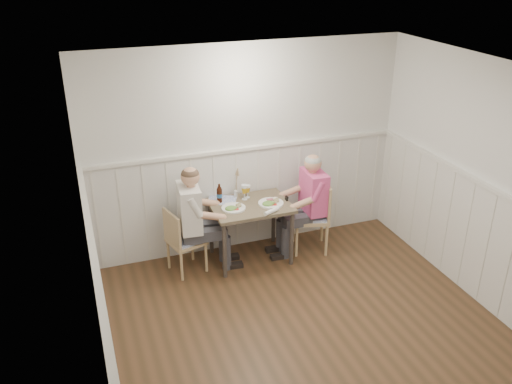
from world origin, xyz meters
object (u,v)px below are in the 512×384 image
chair_right (315,214)px  grass_vase (236,184)px  dining_table (250,212)px  man_in_pink (310,211)px  diner_cream (194,228)px  beer_bottle (219,194)px  chair_left (182,239)px

chair_right → grass_vase: (-0.95, 0.31, 0.43)m
dining_table → man_in_pink: man_in_pink is taller
man_in_pink → diner_cream: bearing=178.4°
dining_table → grass_vase: 0.39m
dining_table → diner_cream: (-0.70, -0.01, -0.08)m
beer_bottle → chair_right: bearing=-10.8°
dining_table → diner_cream: bearing=-179.5°
chair_left → beer_bottle: 0.69m
beer_bottle → grass_vase: (0.23, 0.08, 0.07)m
beer_bottle → chair_left: bearing=-160.3°
dining_table → chair_left: 0.88m
dining_table → chair_right: 0.86m
chair_right → man_in_pink: size_ratio=0.70×
diner_cream → dining_table: bearing=0.5°
dining_table → chair_right: bearing=-3.2°
chair_right → beer_bottle: size_ratio=3.85×
dining_table → chair_left: chair_left is taller
grass_vase → diner_cream: bearing=-156.3°
man_in_pink → grass_vase: bearing=160.7°
dining_table → beer_bottle: (-0.33, 0.18, 0.21)m
diner_cream → beer_bottle: diner_cream is taller
beer_bottle → grass_vase: size_ratio=0.60×
chair_right → dining_table: bearing=176.8°
dining_table → grass_vase: (-0.10, 0.26, 0.28)m
dining_table → grass_vase: size_ratio=2.35×
chair_left → man_in_pink: size_ratio=0.62×
chair_left → grass_vase: size_ratio=2.03×
chair_left → diner_cream: 0.19m
chair_left → dining_table: bearing=0.6°
beer_bottle → grass_vase: bearing=19.2°
chair_right → man_in_pink: man_in_pink is taller
chair_right → diner_cream: bearing=178.5°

